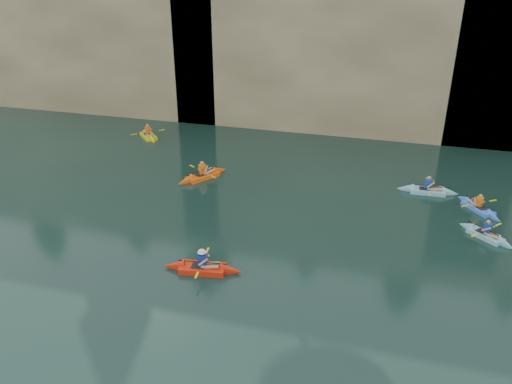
# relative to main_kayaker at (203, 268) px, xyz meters

# --- Properties ---
(ground) EXTENTS (160.00, 160.00, 0.00)m
(ground) POSITION_rel_main_kayaker_xyz_m (0.84, -3.23, -0.16)
(ground) COLOR black
(ground) RESTS_ON ground
(cliff) EXTENTS (70.00, 16.00, 12.00)m
(cliff) POSITION_rel_main_kayaker_xyz_m (0.84, 26.77, 5.84)
(cliff) COLOR tan
(cliff) RESTS_ON ground
(cliff_slab_west) EXTENTS (26.00, 2.40, 10.56)m
(cliff_slab_west) POSITION_rel_main_kayaker_xyz_m (-19.16, 19.37, 5.12)
(cliff_slab_west) COLOR tan
(cliff_slab_west) RESTS_ON ground
(cliff_slab_center) EXTENTS (24.00, 2.40, 11.40)m
(cliff_slab_center) POSITION_rel_main_kayaker_xyz_m (2.84, 19.37, 5.54)
(cliff_slab_center) COLOR tan
(cliff_slab_center) RESTS_ON ground
(sea_cave_west) EXTENTS (4.50, 1.00, 4.00)m
(sea_cave_west) POSITION_rel_main_kayaker_xyz_m (-17.16, 18.72, 1.84)
(sea_cave_west) COLOR black
(sea_cave_west) RESTS_ON ground
(sea_cave_center) EXTENTS (3.50, 1.00, 3.20)m
(sea_cave_center) POSITION_rel_main_kayaker_xyz_m (-3.16, 18.72, 1.44)
(sea_cave_center) COLOR black
(sea_cave_center) RESTS_ON ground
(sea_cave_east) EXTENTS (5.00, 1.00, 4.50)m
(sea_cave_east) POSITION_rel_main_kayaker_xyz_m (10.84, 18.72, 2.09)
(sea_cave_east) COLOR black
(sea_cave_east) RESTS_ON ground
(main_kayaker) EXTENTS (3.28, 2.19, 1.19)m
(main_kayaker) POSITION_rel_main_kayaker_xyz_m (0.00, 0.00, 0.00)
(main_kayaker) COLOR red
(main_kayaker) RESTS_ON ground
(kayaker_orange) EXTENTS (2.45, 3.20, 1.27)m
(kayaker_orange) POSITION_rel_main_kayaker_xyz_m (-3.43, 8.69, -0.00)
(kayaker_orange) COLOR #FF5B10
(kayaker_orange) RESTS_ON ground
(kayaker_ltblue_near) EXTENTS (2.52, 2.29, 1.08)m
(kayaker_ltblue_near) POSITION_rel_main_kayaker_xyz_m (11.16, 5.97, -0.02)
(kayaker_ltblue_near) COLOR #7EBED3
(kayaker_ltblue_near) RESTS_ON ground
(kayaker_yellow) EXTENTS (2.59, 2.63, 1.21)m
(kayaker_yellow) POSITION_rel_main_kayaker_xyz_m (-9.65, 14.26, -0.01)
(kayaker_yellow) COLOR yellow
(kayaker_yellow) RESTS_ON ground
(kayaker_ltblue_mid) EXTENTS (3.19, 2.38, 1.21)m
(kayaker_ltblue_mid) POSITION_rel_main_kayaker_xyz_m (8.77, 10.14, -0.01)
(kayaker_ltblue_mid) COLOR #81C3D9
(kayaker_ltblue_mid) RESTS_ON ground
(kayaker_blue_east) EXTENTS (2.29, 2.81, 1.06)m
(kayaker_blue_east) POSITION_rel_main_kayaker_xyz_m (11.15, 8.75, -0.03)
(kayaker_blue_east) COLOR #457DED
(kayaker_blue_east) RESTS_ON ground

